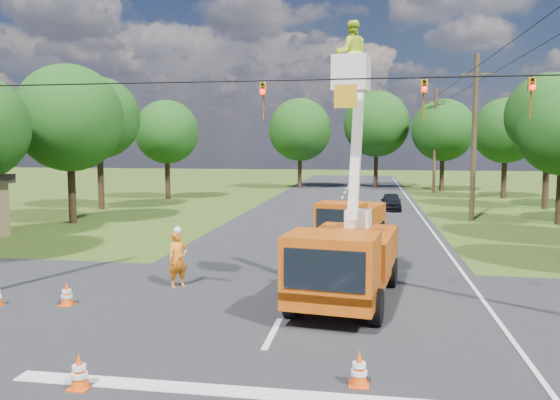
% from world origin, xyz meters
% --- Properties ---
extents(ground, '(140.00, 140.00, 0.00)m').
position_xyz_m(ground, '(0.00, 20.00, 0.00)').
color(ground, '#355218').
rests_on(ground, ground).
extents(road_main, '(12.00, 100.00, 0.06)m').
position_xyz_m(road_main, '(0.00, 20.00, 0.00)').
color(road_main, black).
rests_on(road_main, ground).
extents(road_cross, '(56.00, 10.00, 0.07)m').
position_xyz_m(road_cross, '(0.00, 2.00, 0.00)').
color(road_cross, black).
rests_on(road_cross, ground).
extents(stop_bar, '(9.00, 0.45, 0.02)m').
position_xyz_m(stop_bar, '(0.00, -3.20, 0.00)').
color(stop_bar, silver).
rests_on(stop_bar, ground).
extents(edge_line, '(0.12, 90.00, 0.02)m').
position_xyz_m(edge_line, '(5.60, 20.00, 0.00)').
color(edge_line, silver).
rests_on(edge_line, ground).
extents(bucket_truck, '(3.18, 6.53, 8.13)m').
position_xyz_m(bucket_truck, '(1.62, 3.07, 1.74)').
color(bucket_truck, '#BF580D').
rests_on(bucket_truck, ground).
extents(second_truck, '(3.25, 5.81, 2.06)m').
position_xyz_m(second_truck, '(1.46, 13.06, 1.07)').
color(second_truck, '#BF580D').
rests_on(second_truck, ground).
extents(ground_worker, '(0.79, 0.79, 1.84)m').
position_xyz_m(ground_worker, '(-3.78, 3.91, 0.92)').
color(ground_worker, orange).
rests_on(ground_worker, ground).
extents(distant_car, '(1.58, 3.64, 1.22)m').
position_xyz_m(distant_car, '(3.84, 26.48, 0.61)').
color(distant_car, black).
rests_on(distant_car, ground).
extents(traffic_cone_0, '(0.38, 0.38, 0.71)m').
position_xyz_m(traffic_cone_0, '(-3.06, -3.50, 0.36)').
color(traffic_cone_0, '#ED4A0C').
rests_on(traffic_cone_0, ground).
extents(traffic_cone_1, '(0.38, 0.38, 0.71)m').
position_xyz_m(traffic_cone_1, '(2.11, -2.53, 0.36)').
color(traffic_cone_1, '#ED4A0C').
rests_on(traffic_cone_1, ground).
extents(traffic_cone_2, '(0.38, 0.38, 0.71)m').
position_xyz_m(traffic_cone_2, '(0.45, 6.78, 0.36)').
color(traffic_cone_2, '#ED4A0C').
rests_on(traffic_cone_2, ground).
extents(traffic_cone_3, '(0.38, 0.38, 0.71)m').
position_xyz_m(traffic_cone_3, '(2.55, 11.75, 0.36)').
color(traffic_cone_3, '#ED4A0C').
rests_on(traffic_cone_3, ground).
extents(traffic_cone_4, '(0.38, 0.38, 0.71)m').
position_xyz_m(traffic_cone_4, '(-6.21, 1.41, 0.36)').
color(traffic_cone_4, '#ED4A0C').
rests_on(traffic_cone_4, ground).
extents(traffic_cone_7, '(0.38, 0.38, 0.71)m').
position_xyz_m(traffic_cone_7, '(3.29, 15.86, 0.36)').
color(traffic_cone_7, '#ED4A0C').
rests_on(traffic_cone_7, ground).
extents(pole_right_mid, '(1.80, 0.30, 10.00)m').
position_xyz_m(pole_right_mid, '(8.50, 22.00, 5.11)').
color(pole_right_mid, '#4C3823').
rests_on(pole_right_mid, ground).
extents(pole_right_far, '(1.80, 0.30, 10.00)m').
position_xyz_m(pole_right_far, '(8.50, 42.00, 5.11)').
color(pole_right_far, '#4C3823').
rests_on(pole_right_far, ground).
extents(signal_span, '(18.00, 0.29, 1.07)m').
position_xyz_m(signal_span, '(2.23, 1.99, 5.88)').
color(signal_span, black).
rests_on(signal_span, ground).
extents(tree_left_d, '(6.20, 6.20, 9.24)m').
position_xyz_m(tree_left_d, '(-15.00, 17.00, 6.12)').
color(tree_left_d, '#382616').
rests_on(tree_left_d, ground).
extents(tree_left_e, '(5.80, 5.80, 9.41)m').
position_xyz_m(tree_left_e, '(-16.80, 24.00, 6.49)').
color(tree_left_e, '#382616').
rests_on(tree_left_e, ground).
extents(tree_left_f, '(5.40, 5.40, 8.40)m').
position_xyz_m(tree_left_f, '(-14.80, 32.00, 5.69)').
color(tree_left_f, '#382616').
rests_on(tree_left_f, ground).
extents(tree_right_d, '(6.00, 6.00, 9.70)m').
position_xyz_m(tree_right_d, '(14.80, 29.00, 6.68)').
color(tree_right_d, '#382616').
rests_on(tree_right_d, ground).
extents(tree_right_e, '(5.60, 5.60, 8.63)m').
position_xyz_m(tree_right_e, '(13.80, 37.00, 5.81)').
color(tree_right_e, '#382616').
rests_on(tree_right_e, ground).
extents(tree_far_a, '(6.60, 6.60, 9.50)m').
position_xyz_m(tree_far_a, '(-5.00, 45.00, 6.19)').
color(tree_far_a, '#382616').
rests_on(tree_far_a, ground).
extents(tree_far_b, '(7.00, 7.00, 10.32)m').
position_xyz_m(tree_far_b, '(3.00, 47.00, 6.81)').
color(tree_far_b, '#382616').
rests_on(tree_far_b, ground).
extents(tree_far_c, '(6.20, 6.20, 9.18)m').
position_xyz_m(tree_far_c, '(9.50, 44.00, 6.06)').
color(tree_far_c, '#382616').
rests_on(tree_far_c, ground).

